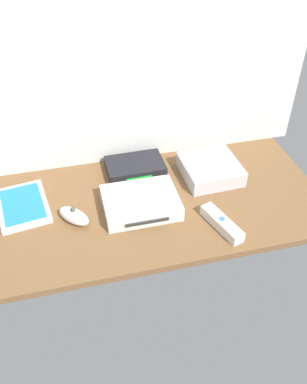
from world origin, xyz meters
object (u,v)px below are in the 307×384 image
mini_computer (210,169)px  remote_wand (222,223)px  game_case (23,206)px  network_router (135,167)px  game_console (141,203)px  remote_nunchuk (74,216)px

mini_computer → remote_wand: bearing=-102.2°
game_case → network_router: (34.89, 9.40, 0.94)cm
mini_computer → game_case: size_ratio=0.85×
mini_computer → remote_wand: 23.22cm
game_console → game_case: size_ratio=1.01×
network_router → remote_wand: bearing=-61.2°
network_router → remote_wand: (17.37, -30.65, -0.19)cm
network_router → remote_wand: size_ratio=1.19×
game_case → mini_computer: bearing=-7.0°
remote_nunchuk → game_case: bearing=103.9°
game_case → remote_wand: bearing=-30.5°
remote_wand → mini_computer: bearing=60.4°
mini_computer → game_console: bearing=-158.0°
network_router → remote_nunchuk: (-21.04, -18.70, 0.34)cm
game_console → remote_nunchuk: size_ratio=2.03×
mini_computer → remote_nunchuk: bearing=-166.1°
remote_wand → remote_nunchuk: bearing=145.4°
remote_wand → game_case: bearing=140.5°
game_console → network_router: (2.16, 17.88, -0.50)cm
mini_computer → remote_nunchuk: (-43.32, -10.72, -0.60)cm
remote_wand → remote_nunchuk: remote_nunchuk is taller
network_router → remote_nunchuk: bearing=-139.1°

